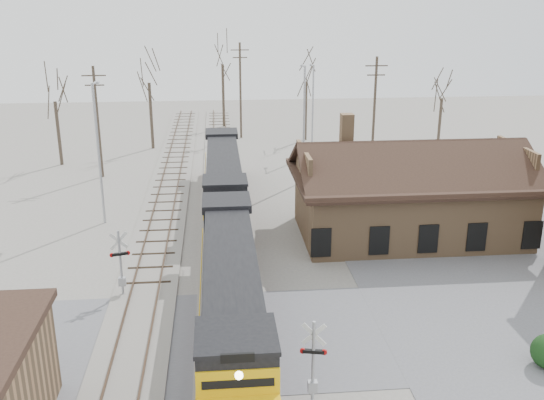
{
  "coord_description": "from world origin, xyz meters",
  "views": [
    {
      "loc": [
        -0.48,
        -24.65,
        14.91
      ],
      "look_at": [
        2.69,
        9.0,
        3.69
      ],
      "focal_mm": 40.0,
      "sensor_mm": 36.0,
      "label": 1
    }
  ],
  "objects": [
    {
      "name": "streetlight_a",
      "position": [
        -8.43,
        16.28,
        5.41
      ],
      "size": [
        0.25,
        2.04,
        9.74
      ],
      "color": "#A5A8AD",
      "rests_on": "ground"
    },
    {
      "name": "utility_pole_c",
      "position": [
        13.73,
        28.28,
        5.32
      ],
      "size": [
        2.0,
        0.24,
        10.19
      ],
      "color": "#382D23",
      "rests_on": "ground"
    },
    {
      "name": "tree_d",
      "position": [
        9.45,
        41.08,
        7.51
      ],
      "size": [
        4.3,
        4.3,
        10.55
      ],
      "color": "#382D23",
      "rests_on": "ground"
    },
    {
      "name": "tree_a",
      "position": [
        -15.14,
        32.64,
        6.96
      ],
      "size": [
        3.99,
        3.99,
        9.78
      ],
      "color": "#382D23",
      "rests_on": "ground"
    },
    {
      "name": "crossbuck_near",
      "position": [
        2.93,
        -5.12,
        1.73
      ],
      "size": [
        1.03,
        0.32,
        3.62
      ],
      "rotation": [
        0.0,
        0.0,
        -0.21
      ],
      "color": "#A5A8AD",
      "rests_on": "ground"
    },
    {
      "name": "utility_pole_a",
      "position": [
        -10.56,
        28.02,
        5.04
      ],
      "size": [
        2.0,
        0.24,
        9.64
      ],
      "color": "#382D23",
      "rests_on": "ground"
    },
    {
      "name": "tree_e",
      "position": [
        22.89,
        36.06,
        6.03
      ],
      "size": [
        3.47,
        3.47,
        8.49
      ],
      "color": "#382D23",
      "rests_on": "ground"
    },
    {
      "name": "track_main",
      "position": [
        0.0,
        15.0,
        0.07
      ],
      "size": [
        3.4,
        90.0,
        0.24
      ],
      "color": "gray",
      "rests_on": "ground"
    },
    {
      "name": "tree_b",
      "position": [
        -7.12,
        38.58,
        7.95
      ],
      "size": [
        4.56,
        4.56,
        11.17
      ],
      "color": "#382D23",
      "rests_on": "ground"
    },
    {
      "name": "tree_c",
      "position": [
        0.55,
        49.02,
        8.82
      ],
      "size": [
        5.05,
        5.05,
        12.38
      ],
      "color": "#382D23",
      "rests_on": "ground"
    },
    {
      "name": "locomotive_trailing",
      "position": [
        0.0,
        18.61,
        2.16
      ],
      "size": [
        2.77,
        18.56,
        3.9
      ],
      "color": "black",
      "rests_on": "ground"
    },
    {
      "name": "locomotive_lead",
      "position": [
        0.0,
        -0.22,
        2.16
      ],
      "size": [
        2.77,
        18.56,
        4.12
      ],
      "color": "black",
      "rests_on": "ground"
    },
    {
      "name": "road",
      "position": [
        0.0,
        0.0,
        0.01
      ],
      "size": [
        60.0,
        9.0,
        0.03
      ],
      "primitive_type": "cube",
      "color": "#5B5B60",
      "rests_on": "ground"
    },
    {
      "name": "streetlight_b",
      "position": [
        6.86,
        24.93,
        5.46
      ],
      "size": [
        0.25,
        2.04,
        9.83
      ],
      "color": "#A5A8AD",
      "rests_on": "ground"
    },
    {
      "name": "streetlight_c",
      "position": [
        9.08,
        34.16,
        5.0
      ],
      "size": [
        0.25,
        2.04,
        8.93
      ],
      "color": "#A5A8AD",
      "rests_on": "ground"
    },
    {
      "name": "depot",
      "position": [
        11.99,
        12.0,
        2.41
      ],
      "size": [
        15.2,
        9.31,
        7.9
      ],
      "color": "#8E6B49",
      "rests_on": "ground"
    },
    {
      "name": "ground",
      "position": [
        0.0,
        0.0,
        0.0
      ],
      "size": [
        140.0,
        140.0,
        0.0
      ],
      "primitive_type": "plane",
      "color": "gray",
      "rests_on": "ground"
    },
    {
      "name": "track_siding",
      "position": [
        -4.5,
        15.0,
        0.07
      ],
      "size": [
        3.4,
        90.0,
        0.24
      ],
      "color": "gray",
      "rests_on": "ground"
    },
    {
      "name": "utility_pole_b",
      "position": [
        2.37,
        42.81,
        5.48
      ],
      "size": [
        2.0,
        0.24,
        10.5
      ],
      "color": "#382D23",
      "rests_on": "ground"
    },
    {
      "name": "crossbuck_far",
      "position": [
        -5.62,
        4.78,
        1.76
      ],
      "size": [
        1.04,
        0.35,
        3.69
      ],
      "rotation": [
        0.0,
        0.0,
        3.39
      ],
      "color": "#A5A8AD",
      "rests_on": "ground"
    }
  ]
}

